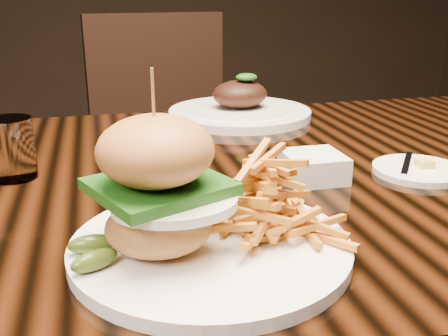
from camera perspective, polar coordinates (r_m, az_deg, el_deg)
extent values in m
cube|color=black|center=(0.83, -2.88, -1.85)|extent=(1.60, 0.90, 0.04)
cube|color=black|center=(1.60, 21.52, -7.20)|extent=(0.06, 0.06, 0.71)
cylinder|color=white|center=(0.58, -1.50, -8.49)|extent=(0.31, 0.31, 0.01)
ellipsoid|color=#A27334|center=(0.55, -7.11, -6.34)|extent=(0.11, 0.11, 0.05)
ellipsoid|color=silver|center=(0.53, -5.34, -3.92)|extent=(0.13, 0.10, 0.01)
ellipsoid|color=orange|center=(0.53, -2.56, -3.39)|extent=(0.02, 0.02, 0.01)
cube|color=#226A1A|center=(0.54, -7.29, -2.35)|extent=(0.16, 0.16, 0.01)
ellipsoid|color=#9B602A|center=(0.52, -7.48, 1.90)|extent=(0.12, 0.12, 0.07)
cylinder|color=#A8764E|center=(0.51, -7.64, 5.69)|extent=(0.00, 0.00, 0.09)
ellipsoid|color=#284011|center=(0.53, -13.94, -9.73)|extent=(0.05, 0.04, 0.02)
ellipsoid|color=#284011|center=(0.56, -14.20, -8.01)|extent=(0.05, 0.02, 0.02)
cylinder|color=white|center=(0.88, 20.40, -0.22)|extent=(0.14, 0.14, 0.01)
cube|color=gold|center=(0.88, 20.99, 0.48)|extent=(0.02, 0.02, 0.01)
cube|color=silver|center=(0.89, 19.28, 0.51)|extent=(0.08, 0.10, 0.00)
cube|color=white|center=(0.80, 9.70, 0.14)|extent=(0.09, 0.09, 0.04)
cylinder|color=white|center=(0.85, -22.15, 1.97)|extent=(0.07, 0.07, 0.09)
cylinder|color=white|center=(1.19, 1.71, 5.96)|extent=(0.32, 0.32, 0.02)
cylinder|color=white|center=(1.19, 1.72, 6.06)|extent=(0.23, 0.23, 0.02)
ellipsoid|color=black|center=(1.18, 1.74, 8.04)|extent=(0.12, 0.10, 0.06)
ellipsoid|color=#226A1A|center=(1.16, 2.46, 9.86)|extent=(0.05, 0.03, 0.02)
cube|color=black|center=(1.68, -5.28, -1.13)|extent=(0.51, 0.51, 0.06)
cube|color=black|center=(1.81, -7.33, 8.47)|extent=(0.46, 0.10, 0.50)
cylinder|color=black|center=(1.57, -9.93, -11.93)|extent=(0.04, 0.04, 0.45)
cylinder|color=black|center=(1.67, 3.13, -9.72)|extent=(0.04, 0.04, 0.45)
cylinder|color=black|center=(1.91, -12.18, -6.32)|extent=(0.04, 0.04, 0.45)
cylinder|color=black|center=(1.99, -1.28, -4.80)|extent=(0.04, 0.04, 0.45)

